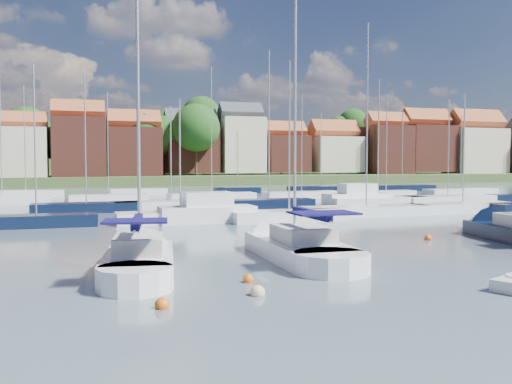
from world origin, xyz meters
name	(u,v)px	position (x,y,z in m)	size (l,w,h in m)	color
ground	(213,203)	(0.00, 40.00, 0.00)	(260.00, 260.00, 0.00)	#44515C
sailboat_left	(141,260)	(-12.12, 3.09, 0.36)	(4.24, 10.36, 13.76)	white
sailboat_centre	(288,246)	(-4.86, 4.75, 0.35)	(3.44, 11.82, 15.94)	white
sailboat_navy	(506,232)	(9.42, 6.20, 0.35)	(5.14, 11.89, 15.97)	black
buoy_b	(258,295)	(-8.99, -3.06, 0.00)	(0.50, 0.50, 0.50)	beige
buoy_c	(248,282)	(-8.67, -0.98, 0.00)	(0.41, 0.41, 0.41)	#D85914
buoy_e	(428,240)	(4.49, 6.76, 0.00)	(0.42, 0.42, 0.42)	#D85914
buoy_h	(162,308)	(-12.26, -3.74, 0.00)	(0.48, 0.48, 0.48)	#D85914
marina_field	(242,201)	(1.91, 35.15, 0.43)	(79.62, 41.41, 15.93)	white
far_shore_town	(138,162)	(2.23, 132.67, 4.61)	(212.46, 90.00, 22.27)	#415329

